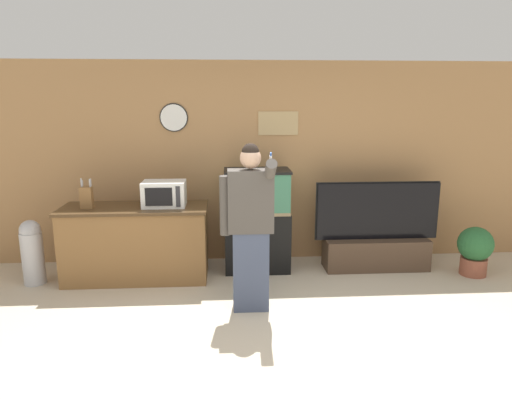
# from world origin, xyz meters

# --- Properties ---
(ground_plane) EXTENTS (18.00, 18.00, 0.00)m
(ground_plane) POSITION_xyz_m (0.00, 0.00, 0.00)
(ground_plane) COLOR beige
(wall_back_paneled) EXTENTS (10.00, 0.08, 2.60)m
(wall_back_paneled) POSITION_xyz_m (-0.00, 2.45, 1.30)
(wall_back_paneled) COLOR #A87A4C
(wall_back_paneled) RESTS_ON ground_plane
(counter_island) EXTENTS (1.71, 0.66, 0.89)m
(counter_island) POSITION_xyz_m (-1.49, 1.79, 0.45)
(counter_island) COLOR brown
(counter_island) RESTS_ON ground_plane
(microwave) EXTENTS (0.49, 0.35, 0.30)m
(microwave) POSITION_xyz_m (-1.13, 1.80, 1.04)
(microwave) COLOR white
(microwave) RESTS_ON counter_island
(knife_block) EXTENTS (0.13, 0.10, 0.35)m
(knife_block) POSITION_xyz_m (-2.01, 1.75, 1.02)
(knife_block) COLOR brown
(knife_block) RESTS_ON counter_island
(aquarium_on_stand) EXTENTS (0.81, 0.49, 1.28)m
(aquarium_on_stand) POSITION_xyz_m (-0.03, 2.02, 0.64)
(aquarium_on_stand) COLOR black
(aquarium_on_stand) RESTS_ON ground_plane
(tv_on_stand) EXTENTS (1.57, 0.40, 1.12)m
(tv_on_stand) POSITION_xyz_m (1.48, 1.94, 0.33)
(tv_on_stand) COLOR #4C3828
(tv_on_stand) RESTS_ON ground_plane
(person_standing) EXTENTS (0.54, 0.41, 1.71)m
(person_standing) POSITION_xyz_m (-0.18, 0.88, 0.89)
(person_standing) COLOR #424C66
(person_standing) RESTS_ON ground_plane
(potted_plant) EXTENTS (0.42, 0.42, 0.61)m
(potted_plant) POSITION_xyz_m (2.62, 1.64, 0.33)
(potted_plant) COLOR brown
(potted_plant) RESTS_ON ground_plane
(trash_bin) EXTENTS (0.25, 0.25, 0.77)m
(trash_bin) POSITION_xyz_m (-2.67, 1.71, 0.40)
(trash_bin) COLOR #B7B7BC
(trash_bin) RESTS_ON ground_plane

